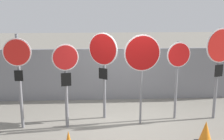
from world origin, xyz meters
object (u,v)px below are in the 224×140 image
object	(u,v)px
stop_sign_1	(66,72)
stop_sign_2	(103,59)
stop_sign_4	(178,64)
traffic_cone_0	(206,133)
stop_sign_3	(142,58)
stop_sign_5	(220,55)
stop_sign_0	(18,65)

from	to	relation	value
stop_sign_1	stop_sign_2	distance (m)	1.15
stop_sign_1	stop_sign_4	bearing A→B (deg)	-6.12
traffic_cone_0	stop_sign_2	bearing A→B (deg)	144.61
stop_sign_3	stop_sign_5	distance (m)	2.15
stop_sign_0	stop_sign_4	distance (m)	4.17
stop_sign_2	stop_sign_3	bearing A→B (deg)	7.84
stop_sign_2	traffic_cone_0	world-z (taller)	stop_sign_2
stop_sign_5	stop_sign_2	bearing A→B (deg)	157.38
stop_sign_2	stop_sign_4	distance (m)	2.02
stop_sign_1	stop_sign_4	xyz separation A→B (m)	(2.97, 0.45, 0.07)
stop_sign_2	stop_sign_4	world-z (taller)	stop_sign_2
stop_sign_0	stop_sign_5	size ratio (longest dim) A/B	0.97
stop_sign_5	stop_sign_1	bearing A→B (deg)	166.55
stop_sign_0	traffic_cone_0	size ratio (longest dim) A/B	4.41
stop_sign_1	stop_sign_4	distance (m)	3.01
stop_sign_0	traffic_cone_0	bearing A→B (deg)	-13.14
stop_sign_5	stop_sign_3	bearing A→B (deg)	168.22
stop_sign_5	stop_sign_4	bearing A→B (deg)	158.76
stop_sign_1	stop_sign_5	world-z (taller)	stop_sign_5
stop_sign_3	traffic_cone_0	size ratio (longest dim) A/B	4.31
stop_sign_0	stop_sign_5	xyz separation A→B (m)	(5.25, 0.39, 0.13)
stop_sign_0	stop_sign_3	distance (m)	3.13
stop_sign_3	stop_sign_4	size ratio (longest dim) A/B	1.10
stop_sign_5	traffic_cone_0	distance (m)	2.27
stop_sign_2	stop_sign_3	size ratio (longest dim) A/B	1.00
stop_sign_0	stop_sign_1	world-z (taller)	stop_sign_0
traffic_cone_0	stop_sign_1	bearing A→B (deg)	162.14
stop_sign_1	traffic_cone_0	world-z (taller)	stop_sign_1
stop_sign_1	stop_sign_2	size ratio (longest dim) A/B	0.92
stop_sign_0	traffic_cone_0	xyz separation A→B (m)	(4.47, -1.08, -1.41)
stop_sign_1	stop_sign_5	distance (m)	4.11
stop_sign_0	stop_sign_2	xyz separation A→B (m)	(2.13, 0.58, 0.03)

